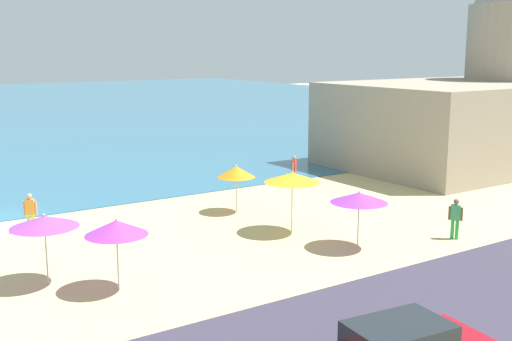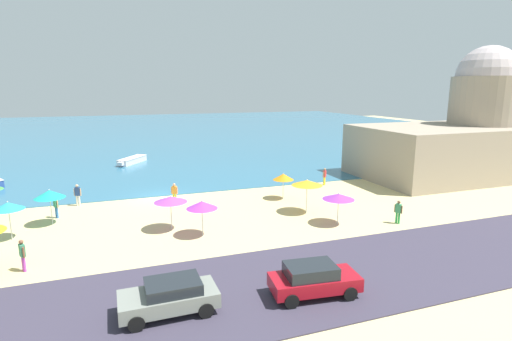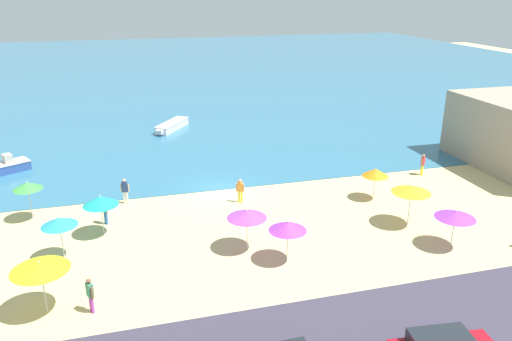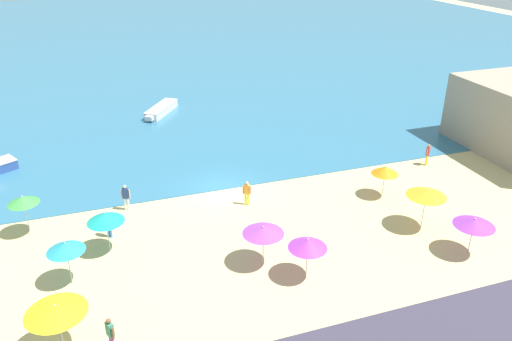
{
  "view_description": "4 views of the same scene",
  "coord_description": "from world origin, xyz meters",
  "px_view_note": "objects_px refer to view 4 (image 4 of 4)",
  "views": [
    {
      "loc": [
        -5.49,
        -28.67,
        7.5
      ],
      "look_at": [
        11.65,
        -3.05,
        1.58
      ],
      "focal_mm": 45.0,
      "sensor_mm": 36.0,
      "label": 1
    },
    {
      "loc": [
        -3.36,
        -34.11,
        9.21
      ],
      "look_at": [
        9.72,
        2.42,
        1.15
      ],
      "focal_mm": 28.0,
      "sensor_mm": 36.0,
      "label": 2
    },
    {
      "loc": [
        -6.04,
        -32.0,
        13.54
      ],
      "look_at": [
        2.43,
        -1.0,
        1.61
      ],
      "focal_mm": 35.0,
      "sensor_mm": 36.0,
      "label": 3
    },
    {
      "loc": [
        -7.46,
        -28.92,
        16.01
      ],
      "look_at": [
        2.49,
        0.28,
        0.95
      ],
      "focal_mm": 35.0,
      "sensor_mm": 36.0,
      "label": 4
    }
  ],
  "objects_px": {
    "beach_umbrella_11": "(105,217)",
    "bather_2": "(109,222)",
    "bather_4": "(428,153)",
    "bather_3": "(110,333)",
    "beach_umbrella_0": "(308,244)",
    "bather_1": "(126,196)",
    "beach_umbrella_4": "(56,309)",
    "beach_umbrella_1": "(474,222)",
    "skiff_nearshore": "(161,110)",
    "beach_umbrella_5": "(23,200)",
    "beach_umbrella_7": "(65,247)",
    "beach_umbrella_2": "(427,193)",
    "beach_umbrella_3": "(385,170)",
    "beach_umbrella_8": "(263,230)",
    "bather_5": "(247,192)"
  },
  "relations": [
    {
      "from": "beach_umbrella_11",
      "to": "bather_2",
      "type": "relative_size",
      "value": 1.45
    },
    {
      "from": "bather_4",
      "to": "bather_3",
      "type": "bearing_deg",
      "value": -154.67
    },
    {
      "from": "beach_umbrella_0",
      "to": "bather_1",
      "type": "xyz_separation_m",
      "value": [
        -7.91,
        9.82,
        -1.06
      ]
    },
    {
      "from": "beach_umbrella_4",
      "to": "beach_umbrella_11",
      "type": "xyz_separation_m",
      "value": [
        2.33,
        6.89,
        -0.16
      ]
    },
    {
      "from": "bather_1",
      "to": "beach_umbrella_0",
      "type": "bearing_deg",
      "value": -51.13
    },
    {
      "from": "beach_umbrella_4",
      "to": "beach_umbrella_1",
      "type": "bearing_deg",
      "value": 1.11
    },
    {
      "from": "beach_umbrella_4",
      "to": "skiff_nearshore",
      "type": "bearing_deg",
      "value": 73.19
    },
    {
      "from": "beach_umbrella_5",
      "to": "bather_4",
      "type": "distance_m",
      "value": 27.5
    },
    {
      "from": "beach_umbrella_0",
      "to": "beach_umbrella_7",
      "type": "xyz_separation_m",
      "value": [
        -11.26,
        3.35,
        0.12
      ]
    },
    {
      "from": "beach_umbrella_1",
      "to": "bather_1",
      "type": "bearing_deg",
      "value": 147.89
    },
    {
      "from": "beach_umbrella_11",
      "to": "bather_2",
      "type": "height_order",
      "value": "beach_umbrella_11"
    },
    {
      "from": "beach_umbrella_2",
      "to": "beach_umbrella_3",
      "type": "bearing_deg",
      "value": 91.81
    },
    {
      "from": "beach_umbrella_5",
      "to": "beach_umbrella_7",
      "type": "relative_size",
      "value": 1.04
    },
    {
      "from": "beach_umbrella_7",
      "to": "skiff_nearshore",
      "type": "xyz_separation_m",
      "value": [
        8.27,
        23.78,
        -1.74
      ]
    },
    {
      "from": "beach_umbrella_0",
      "to": "bather_2",
      "type": "xyz_separation_m",
      "value": [
        -9.14,
        7.02,
        -1.07
      ]
    },
    {
      "from": "beach_umbrella_3",
      "to": "beach_umbrella_4",
      "type": "distance_m",
      "value": 21.21
    },
    {
      "from": "bather_4",
      "to": "beach_umbrella_11",
      "type": "bearing_deg",
      "value": -170.73
    },
    {
      "from": "beach_umbrella_5",
      "to": "beach_umbrella_11",
      "type": "xyz_separation_m",
      "value": [
        4.25,
        -3.23,
        -0.1
      ]
    },
    {
      "from": "beach_umbrella_0",
      "to": "bather_2",
      "type": "distance_m",
      "value": 11.58
    },
    {
      "from": "beach_umbrella_4",
      "to": "bather_4",
      "type": "distance_m",
      "value": 27.72
    },
    {
      "from": "bather_3",
      "to": "skiff_nearshore",
      "type": "distance_m",
      "value": 29.74
    },
    {
      "from": "bather_3",
      "to": "bather_4",
      "type": "distance_m",
      "value": 26.14
    },
    {
      "from": "bather_3",
      "to": "bather_4",
      "type": "xyz_separation_m",
      "value": [
        23.63,
        11.18,
        -0.01
      ]
    },
    {
      "from": "beach_umbrella_1",
      "to": "beach_umbrella_7",
      "type": "height_order",
      "value": "beach_umbrella_7"
    },
    {
      "from": "beach_umbrella_1",
      "to": "beach_umbrella_3",
      "type": "xyz_separation_m",
      "value": [
        -0.98,
        7.13,
        -0.06
      ]
    },
    {
      "from": "beach_umbrella_11",
      "to": "beach_umbrella_2",
      "type": "bearing_deg",
      "value": -11.08
    },
    {
      "from": "beach_umbrella_4",
      "to": "bather_1",
      "type": "distance_m",
      "value": 11.82
    },
    {
      "from": "beach_umbrella_2",
      "to": "beach_umbrella_1",
      "type": "bearing_deg",
      "value": -74.33
    },
    {
      "from": "beach_umbrella_8",
      "to": "skiff_nearshore",
      "type": "bearing_deg",
      "value": 92.92
    },
    {
      "from": "skiff_nearshore",
      "to": "beach_umbrella_7",
      "type": "bearing_deg",
      "value": -109.18
    },
    {
      "from": "bather_4",
      "to": "bather_5",
      "type": "xyz_separation_m",
      "value": [
        -14.53,
        -1.33,
        -0.01
      ]
    },
    {
      "from": "beach_umbrella_5",
      "to": "bather_5",
      "type": "relative_size",
      "value": 1.54
    },
    {
      "from": "beach_umbrella_4",
      "to": "beach_umbrella_7",
      "type": "height_order",
      "value": "beach_umbrella_4"
    },
    {
      "from": "beach_umbrella_5",
      "to": "bather_2",
      "type": "xyz_separation_m",
      "value": [
        4.37,
        -1.76,
        -1.29
      ]
    },
    {
      "from": "beach_umbrella_3",
      "to": "beach_umbrella_5",
      "type": "relative_size",
      "value": 0.88
    },
    {
      "from": "beach_umbrella_8",
      "to": "skiff_nearshore",
      "type": "relative_size",
      "value": 0.48
    },
    {
      "from": "bather_3",
      "to": "bather_5",
      "type": "relative_size",
      "value": 1.02
    },
    {
      "from": "beach_umbrella_8",
      "to": "beach_umbrella_1",
      "type": "bearing_deg",
      "value": -13.9
    },
    {
      "from": "beach_umbrella_8",
      "to": "beach_umbrella_11",
      "type": "distance_m",
      "value": 8.46
    },
    {
      "from": "beach_umbrella_1",
      "to": "bather_4",
      "type": "relative_size",
      "value": 1.33
    },
    {
      "from": "bather_5",
      "to": "bather_3",
      "type": "bearing_deg",
      "value": -132.75
    },
    {
      "from": "beach_umbrella_1",
      "to": "beach_umbrella_11",
      "type": "distance_m",
      "value": 19.59
    },
    {
      "from": "beach_umbrella_8",
      "to": "beach_umbrella_4",
      "type": "bearing_deg",
      "value": -162.58
    },
    {
      "from": "beach_umbrella_11",
      "to": "bather_1",
      "type": "xyz_separation_m",
      "value": [
        1.35,
        4.26,
        -1.18
      ]
    },
    {
      "from": "bather_2",
      "to": "beach_umbrella_8",
      "type": "bearing_deg",
      "value": -35.23
    },
    {
      "from": "beach_umbrella_3",
      "to": "bather_4",
      "type": "xyz_separation_m",
      "value": [
        5.71,
        3.15,
        -0.97
      ]
    },
    {
      "from": "beach_umbrella_0",
      "to": "beach_umbrella_11",
      "type": "relative_size",
      "value": 0.93
    },
    {
      "from": "beach_umbrella_11",
      "to": "bather_4",
      "type": "height_order",
      "value": "beach_umbrella_11"
    },
    {
      "from": "skiff_nearshore",
      "to": "beach_umbrella_3",
      "type": "bearing_deg",
      "value": -61.8
    },
    {
      "from": "beach_umbrella_11",
      "to": "beach_umbrella_1",
      "type": "bearing_deg",
      "value": -19.36
    }
  ]
}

